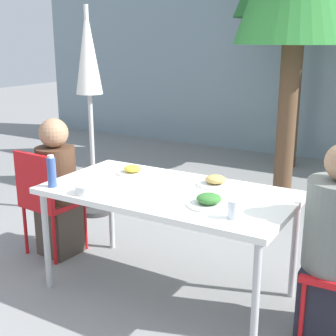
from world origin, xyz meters
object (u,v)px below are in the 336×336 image
object	(u,v)px
person_right	(335,251)
salad_bowl	(87,189)
closed_umbrella	(89,72)
bottle	(52,172)
drinking_cup	(234,209)
chair_left	(46,195)
person_left	(57,190)

from	to	relation	value
person_right	salad_bowl	world-z (taller)	person_right
closed_umbrella	bottle	xyz separation A→B (m)	(0.72, -1.29, -0.55)
person_right	drinking_cup	distance (m)	0.63
chair_left	person_right	distance (m)	2.20
chair_left	salad_bowl	size ratio (longest dim) A/B	5.55
person_right	closed_umbrella	bearing A→B (deg)	-22.30
chair_left	closed_umbrella	xyz separation A→B (m)	(-0.30, 0.95, 0.89)
bottle	chair_left	bearing A→B (deg)	141.03
salad_bowl	person_right	bearing A→B (deg)	13.72
chair_left	salad_bowl	world-z (taller)	chair_left
drinking_cup	closed_umbrella	bearing A→B (deg)	148.81
person_left	salad_bowl	world-z (taller)	person_left
chair_left	salad_bowl	xyz separation A→B (m)	(0.72, -0.33, 0.27)
chair_left	person_right	world-z (taller)	person_right
person_left	person_right	bearing A→B (deg)	3.30
person_right	closed_umbrella	distance (m)	2.79
drinking_cup	salad_bowl	xyz separation A→B (m)	(-0.98, -0.07, -0.02)
chair_left	drinking_cup	distance (m)	1.74
bottle	person_right	bearing A→B (deg)	11.87
chair_left	person_right	xyz separation A→B (m)	(2.20, 0.03, 0.04)
drinking_cup	bottle	bearing A→B (deg)	-176.19
drinking_cup	chair_left	bearing A→B (deg)	171.38
closed_umbrella	salad_bowl	distance (m)	1.75
chair_left	bottle	xyz separation A→B (m)	(0.42, -0.34, 0.34)
drinking_cup	salad_bowl	size ratio (longest dim) A/B	0.66
chair_left	person_left	world-z (taller)	person_left
person_left	closed_umbrella	world-z (taller)	closed_umbrella
person_left	closed_umbrella	size ratio (longest dim) A/B	0.56
drinking_cup	person_left	bearing A→B (deg)	168.52
chair_left	drinking_cup	bearing A→B (deg)	-4.13
closed_umbrella	bottle	bearing A→B (deg)	-60.90
person_right	bottle	xyz separation A→B (m)	(-1.78, -0.37, 0.30)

